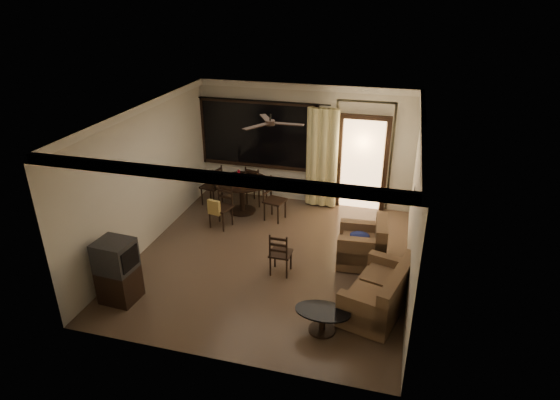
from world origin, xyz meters
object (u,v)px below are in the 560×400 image
(dining_table, at_px, (242,187))
(armchair, at_px, (365,246))
(tv_cabinet, at_px, (118,271))
(coffee_table, at_px, (323,317))
(dining_chair_west, at_px, (212,193))
(dining_chair_north, at_px, (256,192))
(side_chair, at_px, (281,261))
(sofa, at_px, (381,294))
(dining_chair_east, at_px, (274,207))
(dining_chair_south, at_px, (221,214))

(dining_table, relative_size, armchair, 1.31)
(tv_cabinet, bearing_deg, armchair, 33.79)
(tv_cabinet, bearing_deg, coffee_table, 5.39)
(armchair, bearing_deg, coffee_table, -105.13)
(dining_chair_west, bearing_deg, dining_chair_north, 120.24)
(side_chair, bearing_deg, dining_chair_north, -63.68)
(side_chair, bearing_deg, tv_cabinet, 31.80)
(dining_table, distance_m, armchair, 3.28)
(dining_table, relative_size, tv_cabinet, 1.11)
(dining_chair_north, bearing_deg, dining_chair_west, 30.24)
(dining_table, distance_m, tv_cabinet, 3.75)
(sofa, bearing_deg, dining_chair_west, 158.98)
(sofa, bearing_deg, dining_table, 154.62)
(dining_table, bearing_deg, sofa, -40.77)
(dining_chair_east, relative_size, armchair, 1.03)
(dining_chair_east, xyz_separation_m, coffee_table, (1.70, -3.38, -0.04))
(armchair, height_order, coffee_table, armchair)
(dining_chair_east, bearing_deg, dining_table, 89.92)
(dining_chair_north, height_order, sofa, dining_chair_north)
(tv_cabinet, distance_m, side_chair, 2.76)
(dining_table, xyz_separation_m, dining_chair_east, (0.81, -0.19, -0.31))
(dining_chair_west, distance_m, dining_chair_south, 1.20)
(dining_chair_north, relative_size, side_chair, 1.13)
(dining_chair_south, relative_size, side_chair, 1.13)
(dining_chair_east, xyz_separation_m, tv_cabinet, (-1.65, -3.47, 0.26))
(dining_chair_north, distance_m, coffee_table, 4.68)
(sofa, bearing_deg, dining_chair_north, 148.49)
(dining_chair_west, bearing_deg, side_chair, 56.96)
(side_chair, bearing_deg, dining_chair_east, -70.96)
(dining_chair_north, bearing_deg, side_chair, 129.09)
(dining_chair_west, height_order, tv_cabinet, tv_cabinet)
(armchair, bearing_deg, sofa, -77.99)
(sofa, xyz_separation_m, side_chair, (-1.81, 0.63, -0.06))
(dining_table, bearing_deg, coffee_table, -54.83)
(dining_table, distance_m, dining_chair_south, 0.91)
(dining_chair_east, bearing_deg, side_chair, -148.18)
(dining_chair_south, bearing_deg, side_chair, -26.17)
(tv_cabinet, relative_size, armchair, 1.18)
(sofa, bearing_deg, dining_chair_east, 148.54)
(dining_chair_south, relative_size, sofa, 0.58)
(dining_chair_west, xyz_separation_m, armchair, (3.73, -1.68, 0.08))
(dining_chair_east, bearing_deg, sofa, -123.75)
(dining_chair_north, distance_m, sofa, 4.59)
(dining_chair_south, distance_m, sofa, 4.05)
(dining_chair_east, xyz_separation_m, side_chair, (0.69, -2.03, -0.03))
(dining_chair_north, relative_size, coffee_table, 1.13)
(dining_chair_east, distance_m, armchair, 2.47)
(dining_chair_west, height_order, dining_chair_east, same)
(dining_table, bearing_deg, tv_cabinet, -102.95)
(dining_chair_south, xyz_separation_m, armchair, (3.11, -0.65, 0.05))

